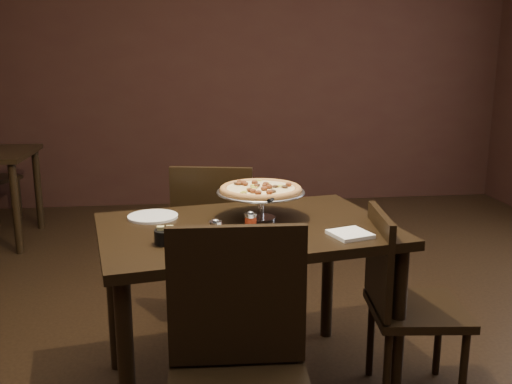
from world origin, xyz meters
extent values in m
cube|color=black|center=(0.00, 3.51, 1.40)|extent=(6.00, 0.02, 2.80)
cube|color=black|center=(-0.08, -0.01, 0.76)|extent=(1.39, 1.05, 0.04)
cylinder|color=black|center=(-0.57, -0.47, 0.37)|extent=(0.06, 0.06, 0.74)
cylinder|color=black|center=(0.54, -0.26, 0.37)|extent=(0.06, 0.06, 0.74)
cylinder|color=black|center=(-0.70, 0.23, 0.37)|extent=(0.06, 0.06, 0.74)
cylinder|color=black|center=(0.41, 0.44, 0.37)|extent=(0.06, 0.06, 0.74)
cylinder|color=black|center=(-1.65, 2.06, 0.36)|extent=(0.06, 0.06, 0.72)
cylinder|color=black|center=(-1.65, 2.75, 0.36)|extent=(0.06, 0.06, 0.72)
cylinder|color=#B9BAC1|center=(0.00, 0.09, 0.79)|extent=(0.14, 0.14, 0.01)
cylinder|color=#B9BAC1|center=(0.00, 0.09, 0.85)|extent=(0.03, 0.03, 0.11)
cylinder|color=#B9BAC1|center=(0.00, 0.09, 0.90)|extent=(0.10, 0.10, 0.01)
cylinder|color=#A0A1A6|center=(0.00, 0.09, 0.91)|extent=(0.39, 0.39, 0.01)
torus|color=#A0A1A6|center=(0.00, 0.09, 0.91)|extent=(0.40, 0.40, 0.01)
cylinder|color=#A36130|center=(0.00, 0.09, 0.92)|extent=(0.36, 0.36, 0.01)
torus|color=#A36130|center=(0.00, 0.09, 0.92)|extent=(0.37, 0.37, 0.03)
cylinder|color=#E6BC7E|center=(0.00, 0.09, 0.93)|extent=(0.31, 0.31, 0.01)
cylinder|color=#F1E7BB|center=(-0.22, -0.21, 0.82)|extent=(0.05, 0.05, 0.07)
cylinder|color=#B9BAC1|center=(-0.22, -0.21, 0.86)|extent=(0.05, 0.05, 0.02)
ellipsoid|color=#B9BAC1|center=(-0.22, -0.21, 0.87)|extent=(0.03, 0.03, 0.01)
cylinder|color=maroon|center=(-0.07, -0.10, 0.82)|extent=(0.05, 0.05, 0.07)
cylinder|color=#B9BAC1|center=(-0.07, -0.10, 0.86)|extent=(0.05, 0.05, 0.02)
ellipsoid|color=#B9BAC1|center=(-0.07, -0.10, 0.87)|extent=(0.03, 0.03, 0.01)
cylinder|color=black|center=(-0.42, -0.22, 0.81)|extent=(0.09, 0.09, 0.06)
cube|color=tan|center=(-0.43, -0.22, 0.83)|extent=(0.04, 0.03, 0.06)
cube|color=tan|center=(-0.41, -0.22, 0.83)|extent=(0.04, 0.03, 0.06)
cube|color=white|center=(0.33, -0.21, 0.79)|extent=(0.19, 0.19, 0.02)
cylinder|color=white|center=(-0.49, 0.17, 0.79)|extent=(0.23, 0.23, 0.01)
cylinder|color=white|center=(-0.05, -0.32, 0.79)|extent=(0.28, 0.28, 0.01)
cone|color=#B9BAC1|center=(0.04, -0.07, 0.91)|extent=(0.14, 0.14, 0.00)
cylinder|color=black|center=(0.04, -0.07, 0.92)|extent=(0.07, 0.11, 0.02)
cube|color=black|center=(-0.16, 0.75, 0.45)|extent=(0.52, 0.52, 0.04)
cube|color=black|center=(-0.20, 0.55, 0.71)|extent=(0.44, 0.12, 0.46)
cylinder|color=black|center=(0.05, 0.88, 0.21)|extent=(0.04, 0.04, 0.43)
cylinder|color=black|center=(-0.30, 0.96, 0.21)|extent=(0.04, 0.04, 0.43)
cylinder|color=black|center=(-0.03, 0.54, 0.21)|extent=(0.04, 0.04, 0.43)
cylinder|color=black|center=(-0.37, 0.61, 0.21)|extent=(0.04, 0.04, 0.43)
cube|color=black|center=(-0.17, -0.66, 0.74)|extent=(0.46, 0.05, 0.48)
cube|color=black|center=(0.67, -0.16, 0.41)|extent=(0.44, 0.44, 0.04)
cube|color=black|center=(0.49, -0.14, 0.65)|extent=(0.07, 0.40, 0.42)
cylinder|color=black|center=(0.81, -0.34, 0.20)|extent=(0.03, 0.03, 0.39)
cylinder|color=black|center=(0.85, -0.02, 0.20)|extent=(0.03, 0.03, 0.39)
cylinder|color=black|center=(0.49, -0.31, 0.20)|extent=(0.03, 0.03, 0.39)
cylinder|color=black|center=(0.53, 0.02, 0.20)|extent=(0.03, 0.03, 0.39)
cylinder|color=black|center=(-1.94, 3.18, 0.19)|extent=(0.03, 0.03, 0.37)
camera|label=1|loc=(-0.32, -2.39, 1.50)|focal=40.00mm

